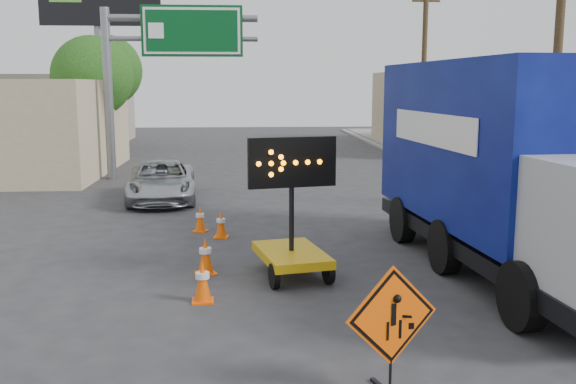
{
  "coord_description": "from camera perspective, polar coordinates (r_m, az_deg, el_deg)",
  "views": [
    {
      "loc": [
        -1.08,
        -8.38,
        3.81
      ],
      "look_at": [
        -0.26,
        3.7,
        1.78
      ],
      "focal_mm": 40.0,
      "sensor_mm": 36.0,
      "label": 1
    }
  ],
  "objects": [
    {
      "name": "billboard",
      "position": [
        35.19,
        -16.37,
        14.95
      ],
      "size": [
        6.1,
        0.54,
        9.85
      ],
      "color": "slate",
      "rests_on": "ground"
    },
    {
      "name": "construction_sign",
      "position": [
        8.08,
        9.19,
        -11.85
      ],
      "size": [
        1.2,
        0.86,
        1.67
      ],
      "rotation": [
        0.0,
        0.0,
        0.32
      ],
      "color": "black",
      "rests_on": "ground"
    },
    {
      "name": "arrow_board",
      "position": [
        12.85,
        0.31,
        -4.78
      ],
      "size": [
        1.75,
        2.17,
        2.81
      ],
      "rotation": [
        0.0,
        0.0,
        0.21
      ],
      "color": "#CC9B0B",
      "rests_on": "ground"
    },
    {
      "name": "utility_pole_far",
      "position": [
        33.64,
        11.98,
        10.82
      ],
      "size": [
        1.8,
        0.26,
        9.0
      ],
      "color": "#4F3A22",
      "rests_on": "ground"
    },
    {
      "name": "building_right_far",
      "position": [
        40.91,
        16.36,
        7.04
      ],
      "size": [
        10.0,
        14.0,
        4.6
      ],
      "primitive_type": "cube",
      "color": "#BEAD89",
      "rests_on": "ground"
    },
    {
      "name": "pickup_truck",
      "position": [
        21.6,
        -11.16,
        0.95
      ],
      "size": [
        2.58,
        4.87,
        1.31
      ],
      "primitive_type": "imported",
      "rotation": [
        0.0,
        0.0,
        0.09
      ],
      "color": "#AEB0B5",
      "rests_on": "ground"
    },
    {
      "name": "curb_right",
      "position": [
        25.08,
        15.43,
        0.59
      ],
      "size": [
        0.4,
        60.0,
        0.12
      ],
      "primitive_type": "cube",
      "color": "gray",
      "rests_on": "ground"
    },
    {
      "name": "cone_c",
      "position": [
        16.21,
        -5.98,
        -2.86
      ],
      "size": [
        0.39,
        0.39,
        0.69
      ],
      "rotation": [
        0.0,
        0.0,
        -0.14
      ],
      "color": "#FF5705",
      "rests_on": "ground"
    },
    {
      "name": "sidewalk_right",
      "position": [
        25.93,
        20.23,
        0.66
      ],
      "size": [
        4.0,
        60.0,
        0.15
      ],
      "primitive_type": "cube",
      "color": "gray",
      "rests_on": "ground"
    },
    {
      "name": "storefront_left_far",
      "position": [
        44.63,
        -22.23,
        6.77
      ],
      "size": [
        12.0,
        10.0,
        4.4
      ],
      "primitive_type": "cube",
      "color": "gray",
      "rests_on": "ground"
    },
    {
      "name": "utility_pole_near",
      "position": [
        20.52,
        22.84,
        11.25
      ],
      "size": [
        1.8,
        0.26,
        9.0
      ],
      "color": "#4F3A22",
      "rests_on": "ground"
    },
    {
      "name": "box_truck",
      "position": [
        13.7,
        19.07,
        1.18
      ],
      "size": [
        3.43,
        9.21,
        4.29
      ],
      "rotation": [
        0.0,
        0.0,
        0.08
      ],
      "color": "black",
      "rests_on": "ground"
    },
    {
      "name": "tree_left_far",
      "position": [
        39.19,
        -15.82,
        10.33
      ],
      "size": [
        4.1,
        4.1,
        6.66
      ],
      "color": "#4F3A22",
      "rests_on": "ground"
    },
    {
      "name": "ground",
      "position": [
        9.26,
        3.26,
        -14.76
      ],
      "size": [
        100.0,
        100.0,
        0.0
      ],
      "primitive_type": "plane",
      "color": "#2D2D30",
      "rests_on": "ground"
    },
    {
      "name": "highway_gantry",
      "position": [
        26.57,
        -11.4,
        12.07
      ],
      "size": [
        6.18,
        0.38,
        6.9
      ],
      "color": "slate",
      "rests_on": "ground"
    },
    {
      "name": "cone_b",
      "position": [
        13.16,
        -7.35,
        -5.62
      ],
      "size": [
        0.51,
        0.51,
        0.77
      ],
      "rotation": [
        0.0,
        0.0,
        0.38
      ],
      "color": "#FF5705",
      "rests_on": "ground"
    },
    {
      "name": "cone_d",
      "position": [
        16.94,
        -7.82,
        -2.37
      ],
      "size": [
        0.44,
        0.44,
        0.68
      ],
      "rotation": [
        0.0,
        0.0,
        -0.34
      ],
      "color": "#FF5705",
      "rests_on": "ground"
    },
    {
      "name": "tree_left_near",
      "position": [
        31.16,
        -16.99,
        9.78
      ],
      "size": [
        3.71,
        3.71,
        6.03
      ],
      "color": "#4F3A22",
      "rests_on": "ground"
    },
    {
      "name": "cone_a",
      "position": [
        11.53,
        -7.61,
        -7.84
      ],
      "size": [
        0.41,
        0.41,
        0.76
      ],
      "rotation": [
        0.0,
        0.0,
        0.06
      ],
      "color": "#FF5705",
      "rests_on": "ground"
    }
  ]
}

